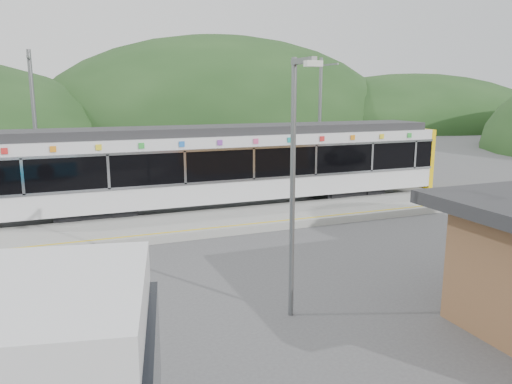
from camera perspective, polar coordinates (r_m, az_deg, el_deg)
name	(u,v)px	position (r m, az deg, el deg)	size (l,w,h in m)	color
ground	(259,248)	(17.16, 0.38, -6.39)	(120.00, 120.00, 0.00)	#4C4C4F
hills	(336,202)	(24.44, 9.17, -1.15)	(146.00, 149.00, 26.00)	#1E3D19
platform	(228,221)	(20.09, -3.18, -3.31)	(26.00, 3.20, 0.30)	#9E9E99
yellow_line	(239,225)	(18.86, -1.92, -3.79)	(26.00, 0.10, 0.01)	yellow
train	(232,163)	(22.57, -2.79, 3.28)	(20.44, 3.01, 3.74)	black
catenary_mast_west	(35,129)	(23.76, -23.92, 6.58)	(0.18, 1.80, 7.00)	slate
catenary_mast_east	(320,122)	(27.15, 7.33, 7.93)	(0.18, 1.80, 7.00)	slate
lamp_post	(295,168)	(11.16, 4.51, 2.73)	(0.35, 1.05, 5.97)	slate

